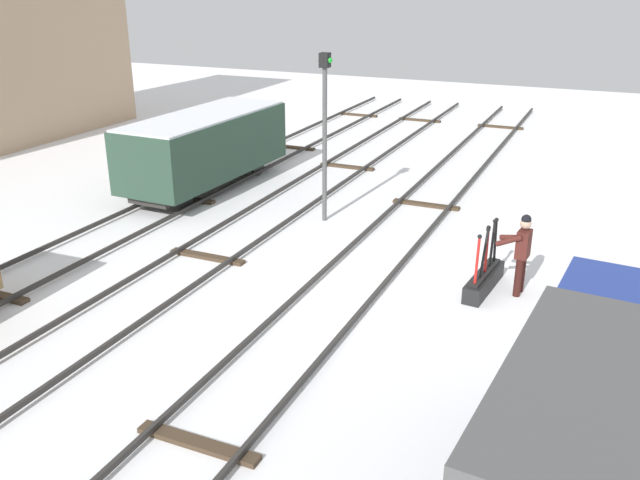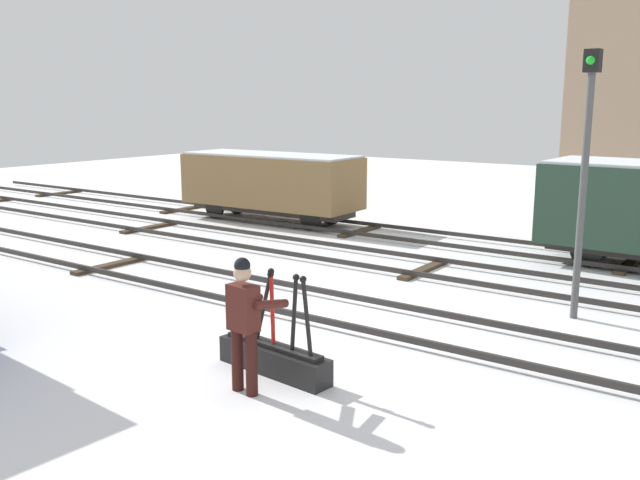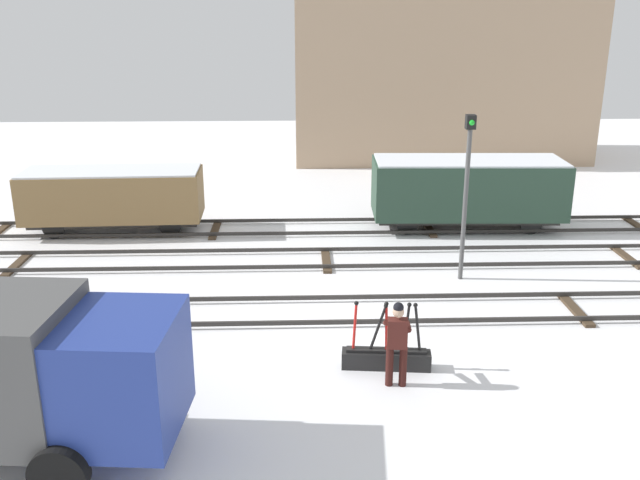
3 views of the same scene
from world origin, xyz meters
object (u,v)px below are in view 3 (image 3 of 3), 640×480
at_px(freight_car_near_switch, 113,196).
at_px(signal_post, 467,183).
at_px(rail_worker, 397,339).
at_px(delivery_truck, 3,369).
at_px(freight_car_mid_siding, 468,189).
at_px(switch_lever_frame, 386,356).

bearing_deg(freight_car_near_switch, signal_post, -25.31).
relative_size(rail_worker, signal_post, 0.40).
xyz_separation_m(rail_worker, delivery_truck, (-6.57, -1.95, 0.56)).
bearing_deg(freight_car_mid_siding, switch_lever_frame, -110.28).
distance_m(rail_worker, freight_car_near_switch, 12.66).
relative_size(rail_worker, delivery_truck, 0.31).
bearing_deg(freight_car_near_switch, delivery_truck, -86.00).
distance_m(rail_worker, signal_post, 6.28).
distance_m(switch_lever_frame, freight_car_mid_siding, 10.11).
height_order(delivery_truck, freight_car_near_switch, delivery_truck).
height_order(switch_lever_frame, freight_car_mid_siding, freight_car_mid_siding).
bearing_deg(delivery_truck, rail_worker, 21.44).
bearing_deg(switch_lever_frame, signal_post, 67.20).
relative_size(switch_lever_frame, freight_car_near_switch, 0.32).
distance_m(switch_lever_frame, rail_worker, 1.00).
distance_m(rail_worker, freight_car_mid_siding, 10.65).
relative_size(switch_lever_frame, signal_post, 0.41).
bearing_deg(switch_lever_frame, freight_car_mid_siding, 73.48).
distance_m(delivery_truck, freight_car_mid_siding, 15.75).
bearing_deg(freight_car_near_switch, freight_car_mid_siding, -1.79).
relative_size(signal_post, freight_car_near_switch, 0.78).
xyz_separation_m(rail_worker, signal_post, (2.52, 5.50, 1.68)).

